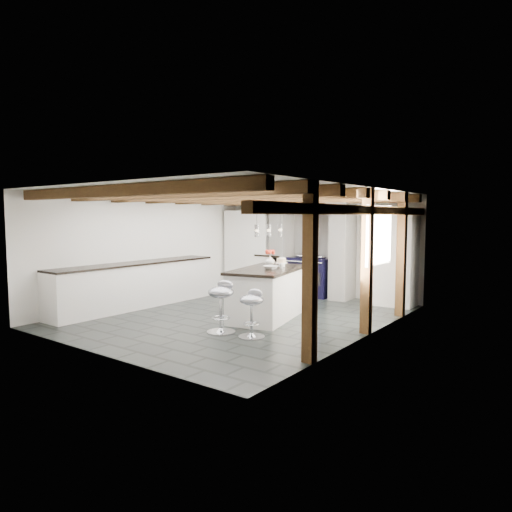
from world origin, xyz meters
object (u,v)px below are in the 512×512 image
Objects in this scene: kitchen_island at (268,293)px; bar_stool_far at (221,301)px; bar_stool_near at (252,308)px; range_cooker at (310,276)px.

kitchen_island reaches higher than bar_stool_far.
bar_stool_near is at bearing -2.07° from bar_stool_far.
range_cooker is 0.50× the size of kitchen_island.
kitchen_island reaches higher than bar_stool_near.
kitchen_island is 1.40m from bar_stool_near.
bar_stool_far is at bearing -101.69° from kitchen_island.
bar_stool_near is at bearing -78.10° from kitchen_island.
range_cooker is 3.94m from bar_stool_near.
bar_stool_far is (-0.56, -0.06, 0.06)m from bar_stool_near.
bar_stool_near is 0.89× the size of bar_stool_far.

